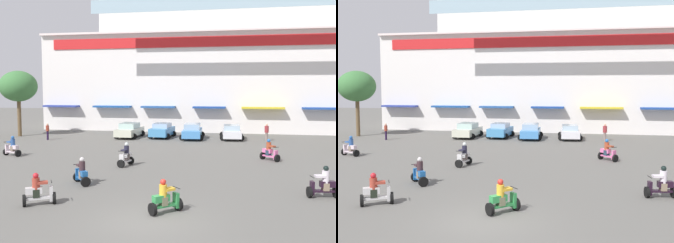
% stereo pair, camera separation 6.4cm
% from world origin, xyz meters
% --- Properties ---
extents(ground_plane, '(128.00, 128.00, 0.00)m').
position_xyz_m(ground_plane, '(0.00, 13.00, 0.00)').
color(ground_plane, '#605E59').
extents(colonial_building, '(41.09, 18.66, 20.75)m').
position_xyz_m(colonial_building, '(0.00, 36.79, 9.15)').
color(colonial_building, silver).
rests_on(colonial_building, ground).
extents(plaza_tree_0, '(3.90, 3.89, 6.90)m').
position_xyz_m(plaza_tree_0, '(-19.67, 23.28, 5.25)').
color(plaza_tree_0, brown).
rests_on(plaza_tree_0, ground).
extents(parked_car_0, '(2.59, 4.49, 1.53)m').
position_xyz_m(parked_car_0, '(-7.90, 24.34, 0.77)').
color(parked_car_0, beige).
rests_on(parked_car_0, ground).
extents(parked_car_1, '(2.60, 3.95, 1.51)m').
position_xyz_m(parked_car_1, '(-4.56, 24.80, 0.77)').
color(parked_car_1, '#4187BD').
rests_on(parked_car_1, ground).
extents(parked_car_2, '(2.52, 4.47, 1.55)m').
position_xyz_m(parked_car_2, '(-1.39, 24.45, 0.77)').
color(parked_car_2, '#4487CC').
rests_on(parked_car_2, ground).
extents(parked_car_3, '(2.53, 4.30, 1.44)m').
position_xyz_m(parked_car_3, '(2.48, 24.93, 0.73)').
color(parked_car_3, silver).
rests_on(parked_car_3, ground).
extents(scooter_rider_0, '(1.37, 1.35, 1.43)m').
position_xyz_m(scooter_rider_0, '(0.38, 1.11, 0.58)').
color(scooter_rider_0, black).
rests_on(scooter_rider_0, ground).
extents(scooter_rider_1, '(0.83, 1.44, 1.55)m').
position_xyz_m(scooter_rider_1, '(-3.99, 10.08, 0.64)').
color(scooter_rider_1, black).
rests_on(scooter_rider_1, ground).
extents(scooter_rider_2, '(1.44, 0.75, 1.51)m').
position_xyz_m(scooter_rider_2, '(7.19, 4.67, 0.61)').
color(scooter_rider_2, black).
rests_on(scooter_rider_2, ground).
extents(scooter_rider_3, '(1.35, 1.44, 1.47)m').
position_xyz_m(scooter_rider_3, '(-4.88, 4.97, 0.60)').
color(scooter_rider_3, black).
rests_on(scooter_rider_3, ground).
extents(scooter_rider_4, '(1.39, 1.37, 1.53)m').
position_xyz_m(scooter_rider_4, '(5.40, 13.78, 0.62)').
color(scooter_rider_4, black).
rests_on(scooter_rider_4, ground).
extents(scooter_rider_5, '(1.58, 0.99, 1.53)m').
position_xyz_m(scooter_rider_5, '(-13.47, 12.12, 0.63)').
color(scooter_rider_5, black).
rests_on(scooter_rider_5, ground).
extents(scooter_rider_6, '(1.45, 1.15, 1.44)m').
position_xyz_m(scooter_rider_6, '(-5.24, 1.15, 0.59)').
color(scooter_rider_6, black).
rests_on(scooter_rider_6, ground).
extents(pedestrian_0, '(0.31, 0.31, 1.64)m').
position_xyz_m(pedestrian_0, '(-15.29, 21.02, 0.95)').
color(pedestrian_0, '#211230').
rests_on(pedestrian_0, ground).
extents(pedestrian_1, '(0.56, 0.56, 1.67)m').
position_xyz_m(pedestrian_1, '(5.83, 24.20, 0.94)').
color(pedestrian_1, gray).
rests_on(pedestrian_1, ground).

